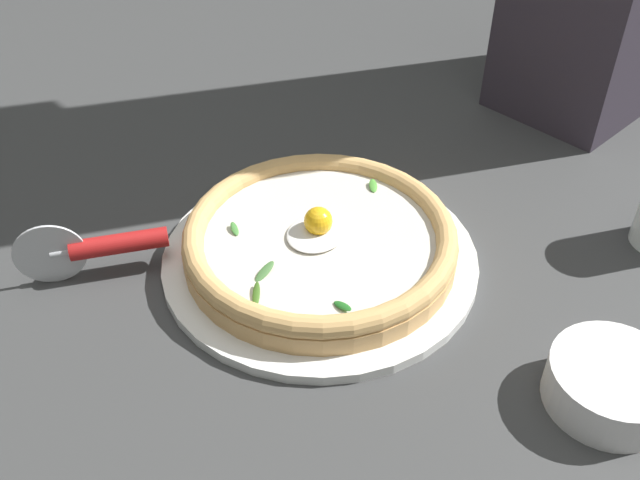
% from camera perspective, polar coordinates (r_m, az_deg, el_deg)
% --- Properties ---
extents(ground_plane, '(2.40, 2.40, 0.03)m').
position_cam_1_polar(ground_plane, '(0.85, -1.09, -0.45)').
color(ground_plane, '#3C3C3D').
rests_on(ground_plane, ground).
extents(pizza_plate, '(0.35, 0.35, 0.01)m').
position_cam_1_polar(pizza_plate, '(0.80, 0.00, -1.42)').
color(pizza_plate, white).
rests_on(pizza_plate, ground).
extents(pizza, '(0.30, 0.30, 0.06)m').
position_cam_1_polar(pizza, '(0.79, -0.00, 0.01)').
color(pizza, '#E0AB68').
rests_on(pizza, pizza_plate).
extents(side_bowl, '(0.12, 0.12, 0.04)m').
position_cam_1_polar(side_bowl, '(0.71, 21.88, -10.49)').
color(side_bowl, white).
rests_on(side_bowl, ground).
extents(pizza_cutter, '(0.13, 0.12, 0.08)m').
position_cam_1_polar(pizza_cutter, '(0.81, -16.83, -0.49)').
color(pizza_cutter, silver).
rests_on(pizza_cutter, ground).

